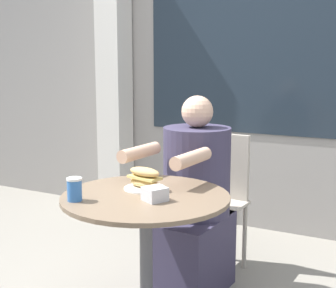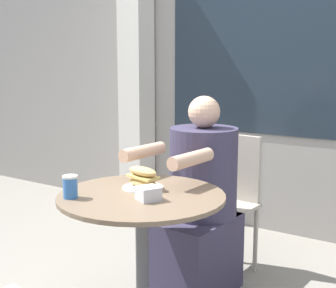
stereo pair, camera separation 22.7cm
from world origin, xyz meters
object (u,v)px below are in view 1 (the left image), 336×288
Objects in this scene: diner_chair at (217,189)px; drink_cup at (74,189)px; cafe_table at (146,235)px; sandwich_on_plate at (145,180)px; seated_diner at (193,210)px.

drink_cup is at bearing 84.02° from diner_chair.
diner_chair reaches higher than cafe_table.
cafe_table is at bearing 44.43° from drink_cup.
diner_chair is 0.89m from sandwich_on_plate.
drink_cup is (-0.23, -0.22, 0.24)m from cafe_table.
seated_diner is (-0.01, -0.35, -0.04)m from diner_chair.
sandwich_on_plate reaches higher than cafe_table.
seated_diner is 0.58m from sandwich_on_plate.
drink_cup is at bearing -119.24° from sandwich_on_plate.
drink_cup is (-0.20, -0.81, 0.29)m from seated_diner.
sandwich_on_plate reaches higher than drink_cup.
sandwich_on_plate is at bearing 91.77° from diner_chair.
sandwich_on_plate is at bearing 122.91° from cafe_table.
cafe_table is 0.67× the size of seated_diner.
diner_chair is at bearing 79.92° from drink_cup.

